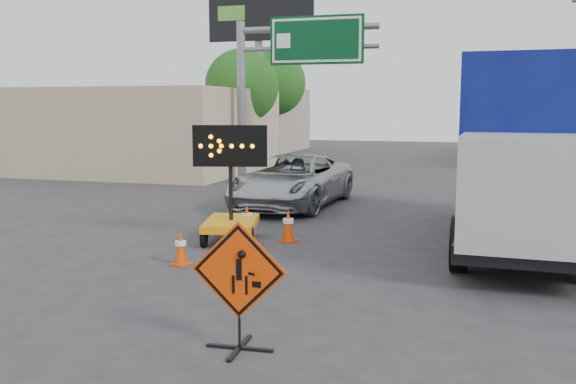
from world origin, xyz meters
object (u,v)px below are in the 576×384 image
at_px(construction_sign, 239,283).
at_px(box_truck, 527,162).
at_px(arrow_board, 231,215).
at_px(pickup_truck, 292,180).

relative_size(construction_sign, box_truck, 0.19).
height_order(arrow_board, pickup_truck, arrow_board).
height_order(construction_sign, pickup_truck, construction_sign).
distance_m(arrow_board, box_truck, 6.97).
xyz_separation_m(construction_sign, pickup_truck, (-2.82, 11.98, -0.09)).
bearing_deg(construction_sign, arrow_board, 109.59).
bearing_deg(arrow_board, pickup_truck, 77.62).
xyz_separation_m(arrow_board, pickup_truck, (-0.16, 5.64, 0.20)).
bearing_deg(pickup_truck, arrow_board, -85.13).
relative_size(construction_sign, arrow_board, 0.63).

